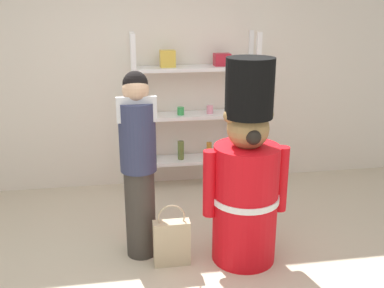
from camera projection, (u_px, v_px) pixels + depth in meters
The scene contains 5 objects.
back_wall at pixel (154, 73), 5.00m from camera, with size 6.40×0.12×2.60m, color silver.
merchandise_shelf at pixel (195, 111), 4.98m from camera, with size 1.38×0.35×1.76m.
teddy_bear_guard at pixel (246, 179), 3.54m from camera, with size 0.70×0.55×1.68m.
person_shopper at pixel (138, 162), 3.57m from camera, with size 0.31×0.29×1.57m.
shopping_bag at pixel (172, 242), 3.61m from camera, with size 0.30×0.11×0.53m.
Camera 1 is at (-0.39, -2.81, 2.07)m, focal length 41.47 mm.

